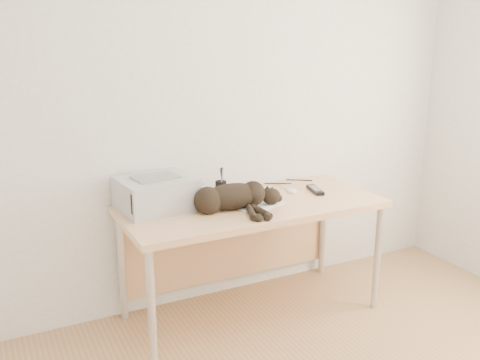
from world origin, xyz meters
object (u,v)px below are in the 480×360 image
cat (229,198)px  mouse (292,189)px  printer (156,193)px  pen_cup (221,188)px  desk (246,220)px  mug (199,191)px

cat → mouse: cat is taller
printer → pen_cup: 0.45m
pen_cup → printer: bearing=-172.4°
cat → pen_cup: pen_cup is taller
desk → mug: size_ratio=17.76×
cat → pen_cup: 0.28m
pen_cup → mouse: (0.45, -0.12, -0.03)m
mug → pen_cup: pen_cup is taller
printer → cat: printer is taller
mouse → mug: bearing=174.0°
cat → mouse: (0.52, 0.15, -0.05)m
mug → mouse: bearing=-16.0°
printer → mug: printer is taller
desk → cat: bearing=-143.0°
printer → desk: bearing=-8.1°
cat → pen_cup: size_ratio=3.98×
printer → cat: (0.37, -0.21, -0.02)m
printer → mouse: 0.90m
cat → mouse: 0.55m
desk → pen_cup: 0.25m
desk → pen_cup: bearing=128.2°
desk → cat: 0.31m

